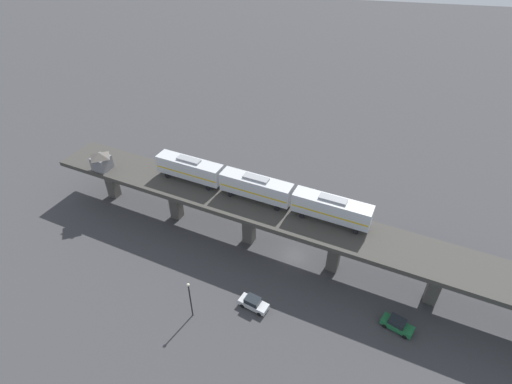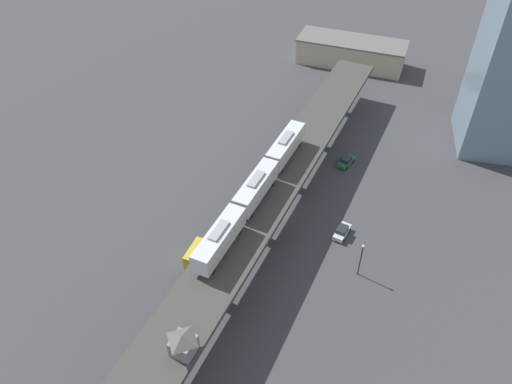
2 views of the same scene
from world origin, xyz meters
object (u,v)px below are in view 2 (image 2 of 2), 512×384
Objects in this scene: signal_hut at (183,343)px; warehouse_building at (351,52)px; street_car_green at (346,161)px; street_car_silver at (342,231)px; delivery_truck at (199,251)px; street_lamp at (361,257)px; subway_train at (256,187)px.

signal_hut reaches higher than warehouse_building.
street_car_green is 20.36m from street_car_silver.
street_lamp reaches higher than delivery_truck.
subway_train is 7.76× the size of street_car_green.
delivery_truck is (-22.88, -10.30, 0.82)m from street_car_silver.
delivery_truck is at bearing -125.82° from street_car_green.
signal_hut is 23.92m from delivery_truck.
street_car_green is 0.64× the size of delivery_truck.
street_car_silver is (14.80, 2.83, -9.99)m from subway_train.
subway_train is 29.38m from signal_hut.
street_car_silver is 25.11m from delivery_truck.
street_car_green is 45.14m from warehouse_building.
street_lamp is 73.90m from warehouse_building.
street_lamp is (4.01, -28.61, 3.17)m from street_car_green.
subway_train reaches higher than street_lamp.
street_car_silver is at bearing -87.85° from street_car_green.
warehouse_building is at bearing 92.85° from street_car_green.
signal_hut reaches higher than street_lamp.
signal_hut is (-2.86, -29.23, -0.74)m from subway_train.
street_car_green is at bearing 97.99° from street_lamp.
warehouse_building is (11.80, 68.20, -7.52)m from subway_train.
delivery_truck is 26.32m from street_lamp.
street_lamp is at bearing -16.75° from subway_train.
signal_hut is 0.52× the size of delivery_truck.
subway_train is at bearing 84.41° from signal_hut.
signal_hut is at bearing -76.50° from delivery_truck.
street_car_green is (14.04, 23.18, -9.99)m from subway_train.
signal_hut is at bearing -107.87° from street_car_green.
street_car_green is at bearing 58.80° from subway_train.
warehouse_building is at bearing 94.85° from street_lamp.
street_lamp is (3.25, -8.27, 3.17)m from street_car_silver.
signal_hut is 98.75m from warehouse_building.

